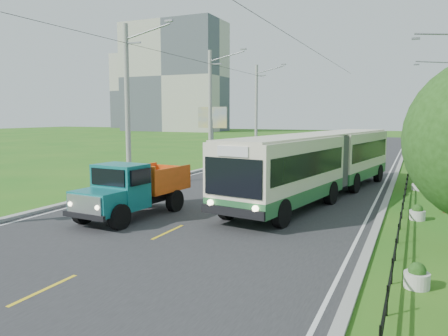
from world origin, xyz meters
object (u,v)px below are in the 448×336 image
Objects in this scene: pole_near at (128,104)px; streetlight_far at (447,109)px; dump_truck at (133,186)px; bus at (319,160)px; planter_far at (418,170)px; planter_near at (417,213)px; billboard_left at (213,121)px; pole_mid at (211,107)px; planter_mid at (418,186)px; planter_front at (417,277)px; tree_fifth at (440,123)px; pole_far at (257,109)px; tree_back at (437,124)px; tree_fourth at (445,130)px.

streetlight_far is at bearing 45.14° from pole_near.
pole_near reaches higher than dump_truck.
pole_near reaches higher than bus.
planter_far is at bearing 78.29° from bus.
billboard_left reaches higher than planter_near.
pole_mid reaches higher than planter_mid.
dump_truck is (-6.38, -7.96, -0.66)m from bus.
planter_mid is 0.13× the size of billboard_left.
dump_truck is (-11.30, 3.63, 1.07)m from planter_front.
tree_fifth is at bearing 86.75° from planter_front.
planter_mid is at bearing -98.30° from streetlight_far.
billboard_left is at bearing 173.69° from planter_far.
tree_fifth is at bearing -35.36° from pole_far.
billboard_left is at bearing 111.90° from dump_truck.
planter_far is at bearing -106.88° from tree_back.
streetlight_far is 13.54× the size of planter_mid.
planter_far is (16.86, -11.00, -4.81)m from pole_far.
tree_fifth reaches higher than planter_near.
planter_mid is at bearing -173.61° from tree_fourth.
planter_far is (-1.26, -4.14, -3.37)m from tree_back.
pole_near is at bearing -167.27° from bus.
tree_fifth is at bearing 78.44° from planter_mid.
tree_fifth is at bearing -11.28° from billboard_left.
planter_front is (-1.26, -16.14, -3.30)m from tree_fourth.
streetlight_far is 13.54× the size of planter_far.
tree_fifth is 22.46m from planter_front.
streetlight_far reaches higher than billboard_left.
pole_mid is 3.47m from billboard_left.
streetlight_far is at bearing 79.20° from bus.
planter_front is at bearing -12.82° from dump_truck.
tree_fourth is at bearing 81.23° from planter_near.
tree_fifth is 7.21m from planter_mid.
planter_near is at bearing 26.13° from dump_truck.
billboard_left is at bearing 124.84° from planter_front.
planter_mid is 1.00× the size of planter_far.
tree_fifth is 4.21m from planter_far.
tree_fifth is at bearing 31.59° from pole_near.
tree_fourth is 8.06× the size of planter_near.
dump_truck is (-12.56, -18.51, -2.50)m from tree_fifth.
planter_mid is (16.86, -19.00, -4.81)m from pole_far.
pole_mid reaches higher than bus.
pole_far is 1.82× the size of tree_back.
pole_near is 15.10m from billboard_left.
planter_near is at bearing -90.00° from planter_far.
planter_near is 1.00× the size of planter_mid.
pole_mid is at bearing 111.01° from dump_truck.
planter_mid is at bearing 52.58° from dump_truck.
pole_far is at bearing 144.64° from tree_fifth.
planter_near is (16.86, -3.00, -4.81)m from pole_near.
tree_back is 12.66m from planter_mid.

